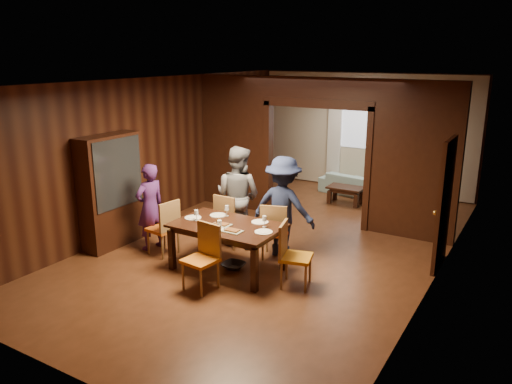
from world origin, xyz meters
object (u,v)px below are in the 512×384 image
Objects in this scene: dining_table at (228,247)px; coffee_table at (345,195)px; chair_far_l at (231,220)px; chair_far_r at (275,230)px; chair_left at (163,227)px; hutch at (111,191)px; person_navy at (283,207)px; chair_right at (296,255)px; person_purple at (150,207)px; chair_near at (200,258)px; person_grey at (238,196)px; sofa at (357,185)px.

dining_table is 4.39m from coffee_table.
chair_far_l and chair_far_r have the same top height.
chair_far_l is at bearing 147.63° from chair_left.
person_navy is at bearing 21.94° from hutch.
chair_right and chair_far_r have the same top height.
coffee_table is (0.30, 4.37, -0.18)m from dining_table.
chair_far_r reaches higher than dining_table.
chair_far_r is (1.72, 0.86, 0.00)m from chair_left.
person_purple is at bearing 1.54° from chair_far_r.
person_purple is at bearing 16.02° from hutch.
chair_near is (0.05, -0.78, 0.10)m from dining_table.
hutch is at bearing -75.48° from chair_left.
chair_far_r is 2.98m from hutch.
person_navy is 3.45m from coffee_table.
person_grey is 0.98m from chair_far_r.
hutch reaches higher than person_grey.
person_purple is 2.86m from chair_right.
chair_far_r reaches higher than sofa.
coffee_table is at bearing -3.13° from chair_right.
chair_right is 1.92m from chair_far_l.
dining_table is 1.03m from chair_far_l.
chair_far_r is at bearing 122.59° from person_purple.
chair_right is at bearing 99.84° from chair_left.
sofa is at bearing 171.79° from person_purple.
person_purple is 1.91× the size of coffee_table.
coffee_table is 3.57m from chair_far_r.
person_grey is 1.85× the size of chair_near.
chair_far_l is at bearing -103.25° from coffee_table.
dining_table is at bearing 3.62° from hutch.
hutch reaches higher than chair_left.
chair_far_r is at bearing 124.80° from chair_left.
hutch is at bearing 78.09° from chair_right.
coffee_table is at bearing -90.07° from person_navy.
sofa is (1.92, 5.15, -0.51)m from person_purple.
chair_far_l is (-0.79, -4.32, 0.23)m from sofa.
chair_near is at bearing 110.30° from chair_far_l.
person_purple reaches higher than dining_table.
person_purple is 0.89× the size of person_navy.
dining_table is 1.75× the size of chair_near.
chair_left is at bearing 27.11° from person_navy.
person_purple is at bearing 74.73° from chair_right.
chair_near is (1.36, -0.75, 0.00)m from chair_left.
hutch is at bearing 172.32° from chair_near.
dining_table is 0.85× the size of hutch.
hutch is at bearing -61.73° from person_purple.
chair_far_l is 1.00× the size of chair_near.
chair_near is (-0.36, -1.60, 0.00)m from chair_far_r.
chair_right is 0.48× the size of hutch.
chair_far_r is (0.41, 0.82, 0.10)m from dining_table.
person_navy is 1.19m from dining_table.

